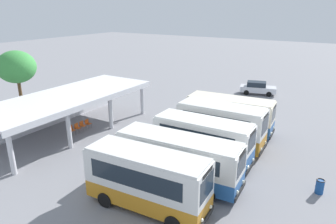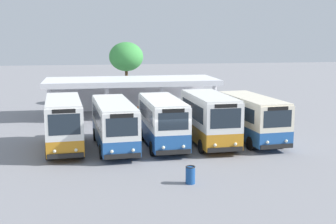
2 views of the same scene
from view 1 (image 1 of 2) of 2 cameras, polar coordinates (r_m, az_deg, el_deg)
The scene contains 14 objects.
ground_plane at distance 21.94m, azimuth 12.08°, elevation -10.55°, with size 180.00×180.00×0.00m, color gray.
city_bus_nearest_orange at distance 17.04m, azimuth -3.86°, elevation -12.13°, with size 2.62×7.06×3.37m.
city_bus_second_in_row at distance 19.41m, azimuth 1.93°, elevation -8.41°, with size 2.71×8.14×3.11m.
city_bus_middle_cream at distance 21.90m, azimuth 6.44°, elevation -5.02°, with size 2.47×7.06×3.25m.
city_bus_fourth_amber at distance 24.58m, azimuth 9.77°, elevation -2.23°, with size 2.61×6.90×3.44m.
city_bus_fifth_blue at distance 27.62m, azimuth 11.33°, elevation -0.26°, with size 2.88×7.64×3.16m.
parked_car_flank at distance 41.12m, azimuth 16.20°, elevation 4.30°, with size 2.83×4.71×1.62m.
terminal_canopy at distance 28.84m, azimuth -18.75°, elevation 1.85°, with size 15.84×6.25×3.40m.
waiting_chair_end_by_column at distance 28.16m, azimuth -17.38°, elevation -3.07°, with size 0.45×0.45×0.86m.
waiting_chair_second_from_end at distance 28.51m, azimuth -16.41°, elevation -2.70°, with size 0.45×0.45×0.86m.
waiting_chair_middle_seat at distance 28.92m, azimuth -15.54°, elevation -2.31°, with size 0.45×0.45×0.86m.
waiting_chair_fourth_seat at distance 29.29m, azimuth -14.62°, elevation -1.96°, with size 0.45×0.45×0.86m.
roadside_tree_behind_canopy at distance 33.53m, azimuth -26.21°, elevation 7.44°, with size 3.69×3.69×6.69m.
litter_bin_apron at distance 21.00m, azimuth 26.22°, elevation -12.23°, with size 0.49×0.49×0.90m.
Camera 1 is at (-18.27, -5.92, 10.60)m, focal length 33.01 mm.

